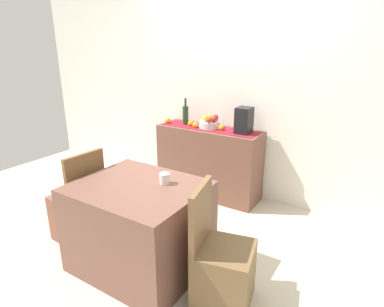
# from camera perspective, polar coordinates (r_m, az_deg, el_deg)

# --- Properties ---
(ground_plane) EXTENTS (6.40, 6.40, 0.02)m
(ground_plane) POSITION_cam_1_polar(r_m,az_deg,el_deg) (3.36, -1.95, -13.80)
(ground_plane) COLOR beige
(ground_plane) RESTS_ON ground
(room_wall_rear) EXTENTS (6.40, 0.06, 2.70)m
(room_wall_rear) POSITION_cam_1_polar(r_m,az_deg,el_deg) (3.89, 7.84, 11.96)
(room_wall_rear) COLOR silver
(room_wall_rear) RESTS_ON ground
(sideboard_console) EXTENTS (1.27, 0.42, 0.85)m
(sideboard_console) POSITION_cam_1_polar(r_m,az_deg,el_deg) (3.97, 2.95, -1.49)
(sideboard_console) COLOR brown
(sideboard_console) RESTS_ON ground
(table_runner) EXTENTS (1.20, 0.32, 0.01)m
(table_runner) POSITION_cam_1_polar(r_m,az_deg,el_deg) (3.85, 3.06, 4.52)
(table_runner) COLOR maroon
(table_runner) RESTS_ON sideboard_console
(fruit_bowl) EXTENTS (0.25, 0.25, 0.08)m
(fruit_bowl) POSITION_cam_1_polar(r_m,az_deg,el_deg) (3.83, 3.09, 5.13)
(fruit_bowl) COLOR silver
(fruit_bowl) RESTS_ON table_runner
(apple_front) EXTENTS (0.08, 0.08, 0.08)m
(apple_front) POSITION_cam_1_polar(r_m,az_deg,el_deg) (3.78, 3.88, 6.11)
(apple_front) COLOR red
(apple_front) RESTS_ON fruit_bowl
(apple_upper) EXTENTS (0.07, 0.07, 0.07)m
(apple_upper) POSITION_cam_1_polar(r_m,az_deg,el_deg) (3.89, 3.17, 6.43)
(apple_upper) COLOR gold
(apple_upper) RESTS_ON fruit_bowl
(apple_left) EXTENTS (0.07, 0.07, 0.07)m
(apple_left) POSITION_cam_1_polar(r_m,az_deg,el_deg) (3.74, 2.97, 5.92)
(apple_left) COLOR #AC3A1E
(apple_left) RESTS_ON fruit_bowl
(apple_center) EXTENTS (0.08, 0.08, 0.08)m
(apple_center) POSITION_cam_1_polar(r_m,az_deg,el_deg) (3.82, 2.41, 6.30)
(apple_center) COLOR gold
(apple_center) RESTS_ON fruit_bowl
(apple_rear) EXTENTS (0.07, 0.07, 0.07)m
(apple_rear) POSITION_cam_1_polar(r_m,az_deg,el_deg) (3.86, 4.16, 6.33)
(apple_rear) COLOR red
(apple_rear) RESTS_ON fruit_bowl
(wine_bottle) EXTENTS (0.07, 0.07, 0.33)m
(wine_bottle) POSITION_cam_1_polar(r_m,az_deg,el_deg) (3.99, -1.15, 6.84)
(wine_bottle) COLOR #1F3C20
(wine_bottle) RESTS_ON sideboard_console
(coffee_maker) EXTENTS (0.16, 0.18, 0.29)m
(coffee_maker) POSITION_cam_1_polar(r_m,az_deg,el_deg) (3.62, 9.15, 5.76)
(coffee_maker) COLOR black
(coffee_maker) RESTS_ON sideboard_console
(orange_loose_mid) EXTENTS (0.07, 0.07, 0.07)m
(orange_loose_mid) POSITION_cam_1_polar(r_m,az_deg,el_deg) (3.74, 5.20, 4.54)
(orange_loose_mid) COLOR orange
(orange_loose_mid) RESTS_ON sideboard_console
(orange_loose_near_bowl) EXTENTS (0.07, 0.07, 0.07)m
(orange_loose_near_bowl) POSITION_cam_1_polar(r_m,az_deg,el_deg) (3.93, -0.29, 5.31)
(orange_loose_near_bowl) COLOR orange
(orange_loose_near_bowl) RESTS_ON sideboard_console
(orange_loose_end) EXTENTS (0.08, 0.08, 0.08)m
(orange_loose_end) POSITION_cam_1_polar(r_m,az_deg,el_deg) (4.07, -4.27, 5.83)
(orange_loose_end) COLOR orange
(orange_loose_end) RESTS_ON sideboard_console
(orange_loose_far) EXTENTS (0.07, 0.07, 0.07)m
(orange_loose_far) POSITION_cam_1_polar(r_m,az_deg,el_deg) (3.84, 0.60, 5.03)
(orange_loose_far) COLOR orange
(orange_loose_far) RESTS_ON sideboard_console
(dining_table) EXTENTS (1.01, 0.84, 0.74)m
(dining_table) POSITION_cam_1_polar(r_m,az_deg,el_deg) (2.77, -9.20, -12.58)
(dining_table) COLOR brown
(dining_table) RESTS_ON ground
(coffee_cup) EXTENTS (0.08, 0.08, 0.09)m
(coffee_cup) POSITION_cam_1_polar(r_m,az_deg,el_deg) (2.59, -4.85, -4.41)
(coffee_cup) COLOR silver
(coffee_cup) RESTS_ON dining_table
(chair_near_window) EXTENTS (0.42, 0.42, 0.90)m
(chair_near_window) POSITION_cam_1_polar(r_m,az_deg,el_deg) (3.32, -19.28, -9.88)
(chair_near_window) COLOR brown
(chair_near_window) RESTS_ON ground
(chair_by_corner) EXTENTS (0.48, 0.48, 0.90)m
(chair_by_corner) POSITION_cam_1_polar(r_m,az_deg,el_deg) (2.47, 5.29, -19.78)
(chair_by_corner) COLOR brown
(chair_by_corner) RESTS_ON ground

